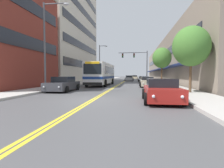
% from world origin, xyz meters
% --- Properties ---
extents(ground_plane, '(240.00, 240.00, 0.00)m').
position_xyz_m(ground_plane, '(0.00, 37.00, 0.00)').
color(ground_plane, '#4C4C4F').
extents(sidewalk_left, '(3.04, 106.00, 0.17)m').
position_xyz_m(sidewalk_left, '(-7.02, 37.00, 0.08)').
color(sidewalk_left, '#B2ADA5').
rests_on(sidewalk_left, ground_plane).
extents(sidewalk_right, '(3.04, 106.00, 0.17)m').
position_xyz_m(sidewalk_right, '(7.02, 37.00, 0.08)').
color(sidewalk_right, '#B2ADA5').
rests_on(sidewalk_right, ground_plane).
extents(centre_line, '(0.34, 106.00, 0.01)m').
position_xyz_m(centre_line, '(0.00, 37.00, 0.00)').
color(centre_line, yellow).
rests_on(centre_line, ground_plane).
extents(office_tower_left, '(12.08, 25.05, 27.23)m').
position_xyz_m(office_tower_left, '(-14.78, 27.32, 13.62)').
color(office_tower_left, beige).
rests_on(office_tower_left, ground_plane).
extents(storefront_row_right, '(9.10, 68.00, 9.50)m').
position_xyz_m(storefront_row_right, '(12.77, 37.00, 4.75)').
color(storefront_row_right, gray).
rests_on(storefront_row_right, ground_plane).
extents(city_bus, '(2.82, 11.68, 3.27)m').
position_xyz_m(city_bus, '(-2.47, 15.60, 1.85)').
color(city_bus, silver).
rests_on(city_bus, ground_plane).
extents(car_slate_blue_parked_left_near, '(2.11, 4.35, 1.38)m').
position_xyz_m(car_slate_blue_parked_left_near, '(-4.28, 29.01, 0.64)').
color(car_slate_blue_parked_left_near, '#475675').
rests_on(car_slate_blue_parked_left_near, ground_plane).
extents(car_dark_grey_parked_left_mid, '(2.21, 4.86, 1.44)m').
position_xyz_m(car_dark_grey_parked_left_mid, '(-4.38, 5.47, 0.66)').
color(car_dark_grey_parked_left_mid, '#38383D').
rests_on(car_dark_grey_parked_left_mid, ground_plane).
extents(car_red_parked_right_foreground, '(2.17, 4.21, 1.39)m').
position_xyz_m(car_red_parked_right_foreground, '(4.27, -0.26, 0.65)').
color(car_red_parked_right_foreground, maroon).
rests_on(car_red_parked_right_foreground, ground_plane).
extents(car_navy_parked_right_mid, '(2.03, 4.30, 1.29)m').
position_xyz_m(car_navy_parked_right_mid, '(4.35, 20.61, 0.59)').
color(car_navy_parked_right_mid, '#19234C').
rests_on(car_navy_parked_right_mid, ground_plane).
extents(car_champagne_parked_right_far, '(2.03, 4.87, 1.33)m').
position_xyz_m(car_champagne_parked_right_far, '(4.27, 12.82, 0.64)').
color(car_champagne_parked_right_far, beige).
rests_on(car_champagne_parked_right_far, ground_plane).
extents(car_white_parked_right_end, '(1.98, 4.35, 1.30)m').
position_xyz_m(car_white_parked_right_end, '(4.27, 28.29, 0.62)').
color(car_white_parked_right_end, white).
rests_on(car_white_parked_right_end, ground_plane).
extents(car_silver_moving_lead, '(2.20, 4.80, 1.41)m').
position_xyz_m(car_silver_moving_lead, '(1.05, 35.05, 0.66)').
color(car_silver_moving_lead, '#B7B7BC').
rests_on(car_silver_moving_lead, ground_plane).
extents(car_beige_moving_second, '(2.20, 4.55, 1.42)m').
position_xyz_m(car_beige_moving_second, '(2.43, 53.22, 0.66)').
color(car_beige_moving_second, '#BCAD89').
rests_on(car_beige_moving_second, ground_plane).
extents(traffic_signal_mast, '(6.45, 0.38, 6.87)m').
position_xyz_m(traffic_signal_mast, '(3.06, 28.54, 4.90)').
color(traffic_signal_mast, '#47474C').
rests_on(traffic_signal_mast, ground_plane).
extents(street_lamp_left_near, '(2.44, 0.28, 7.95)m').
position_xyz_m(street_lamp_left_near, '(-4.96, 3.77, 4.74)').
color(street_lamp_left_near, '#47474C').
rests_on(street_lamp_left_near, ground_plane).
extents(street_lamp_left_far, '(1.88, 0.28, 8.16)m').
position_xyz_m(street_lamp_left_far, '(-5.07, 27.60, 4.78)').
color(street_lamp_left_far, '#47474C').
rests_on(street_lamp_left_far, ground_plane).
extents(street_tree_right_near, '(2.98, 2.98, 5.42)m').
position_xyz_m(street_tree_right_near, '(7.21, 4.22, 3.94)').
color(street_tree_right_near, brown).
rests_on(street_tree_right_near, sidewalk_right).
extents(street_tree_right_mid, '(2.65, 2.65, 5.31)m').
position_xyz_m(street_tree_right_mid, '(6.41, 14.79, 4.00)').
color(street_tree_right_mid, brown).
rests_on(street_tree_right_mid, sidewalk_right).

